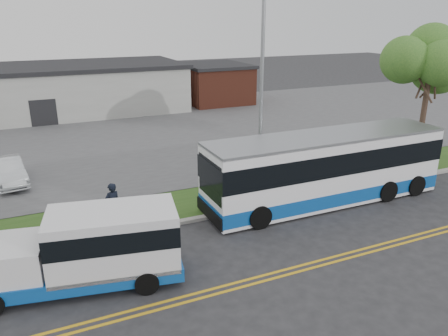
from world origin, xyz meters
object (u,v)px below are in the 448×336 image
parked_car_a (8,171)px  tree_east (432,58)px  streetlight_near (262,89)px  pedestrian (113,205)px  transit_bus (325,168)px  shuttle_bus (93,247)px

parked_car_a → tree_east: bearing=-24.1°
streetlight_near → pedestrian: 8.54m
parked_car_a → pedestrian: bearing=-69.6°
pedestrian → parked_car_a: pedestrian is taller
transit_bus → parked_car_a: 16.22m
shuttle_bus → pedestrian: size_ratio=3.64×
transit_bus → shuttle_bus: bearing=-167.0°
streetlight_near → tree_east: bearing=1.4°
tree_east → shuttle_bus: size_ratio=1.20×
transit_bus → pedestrian: size_ratio=6.24×
shuttle_bus → pedestrian: (1.32, 3.82, -0.32)m
tree_east → pedestrian: size_ratio=4.37×
streetlight_near → transit_bus: (2.32, -2.13, -3.57)m
shuttle_bus → parked_car_a: (-2.73, 11.04, -0.60)m
tree_east → parked_car_a: tree_east is taller
tree_east → pedestrian: bearing=-176.6°
tree_east → pedestrian: 19.14m
tree_east → shuttle_bus: 20.90m
streetlight_near → shuttle_bus: bearing=-152.0°
streetlight_near → pedestrian: bearing=-173.6°
tree_east → pedestrian: (-18.40, -1.10, -5.15)m
streetlight_near → pedestrian: streetlight_near is taller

